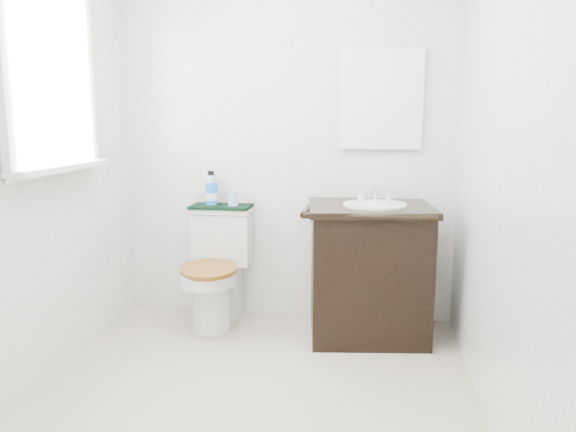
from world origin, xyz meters
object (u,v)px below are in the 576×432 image
(toilet, at_px, (218,273))
(mouthwash_bottle, at_px, (211,189))
(trash_bin, at_px, (351,303))
(cup, at_px, (233,199))
(vanity, at_px, (369,267))

(toilet, distance_m, mouthwash_bottle, 0.56)
(trash_bin, xyz_separation_m, mouthwash_bottle, (-0.94, 0.01, 0.74))
(trash_bin, height_order, cup, cup)
(toilet, height_order, mouthwash_bottle, mouthwash_bottle)
(vanity, relative_size, cup, 10.09)
(trash_bin, height_order, mouthwash_bottle, mouthwash_bottle)
(toilet, xyz_separation_m, vanity, (0.98, -0.07, 0.10))
(toilet, relative_size, cup, 8.19)
(trash_bin, relative_size, cup, 2.82)
(toilet, distance_m, trash_bin, 0.90)
(mouthwash_bottle, relative_size, cup, 2.47)
(trash_bin, bearing_deg, cup, -179.15)
(mouthwash_bottle, bearing_deg, cup, -9.16)
(trash_bin, bearing_deg, vanity, -60.98)
(mouthwash_bottle, xyz_separation_m, cup, (0.15, -0.02, -0.06))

